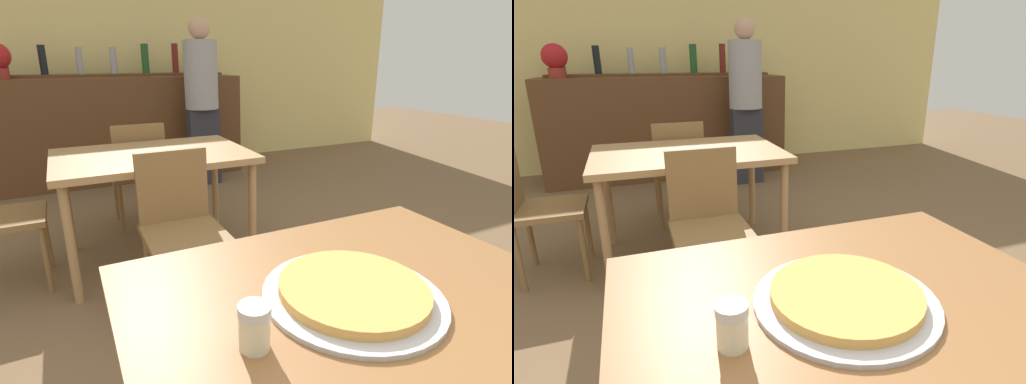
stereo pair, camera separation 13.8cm
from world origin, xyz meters
The scene contains 10 objects.
wall_back centered at (0.00, 4.47, 1.40)m, with size 8.00×0.05×2.80m.
dining_table_near centered at (0.00, 0.00, 0.67)m, with size 1.09×0.85×0.75m.
dining_table_far centered at (-0.10, 1.87, 0.65)m, with size 1.19×0.82×0.73m.
bar_counter centered at (0.00, 3.96, 0.55)m, with size 2.60×0.56×1.11m.
bar_back_shelf centered at (0.06, 4.10, 1.18)m, with size 2.39×0.24×0.35m.
chair_far_side_front centered at (-0.10, 1.29, 0.49)m, with size 0.40×0.40×0.84m.
chair_far_side_back centered at (-0.10, 2.45, 0.49)m, with size 0.40×0.40×0.84m.
pizza_tray centered at (-0.02, 0.01, 0.77)m, with size 0.43×0.43×0.04m.
cheese_shaker centered at (-0.30, -0.05, 0.80)m, with size 0.07×0.07×0.09m.
person_standing centered at (0.74, 3.38, 0.91)m, with size 0.34×0.34×1.68m.
Camera 1 is at (-0.58, -0.63, 1.29)m, focal length 28.00 mm.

